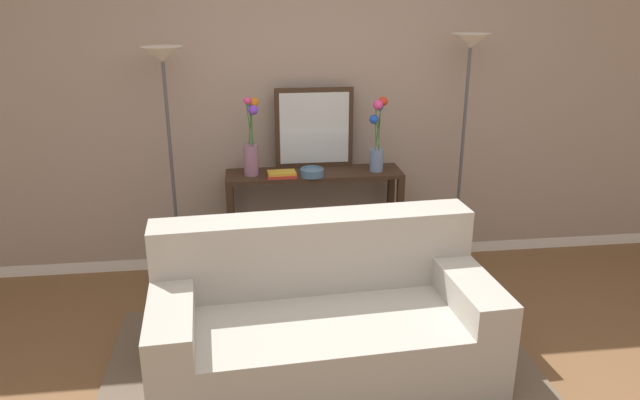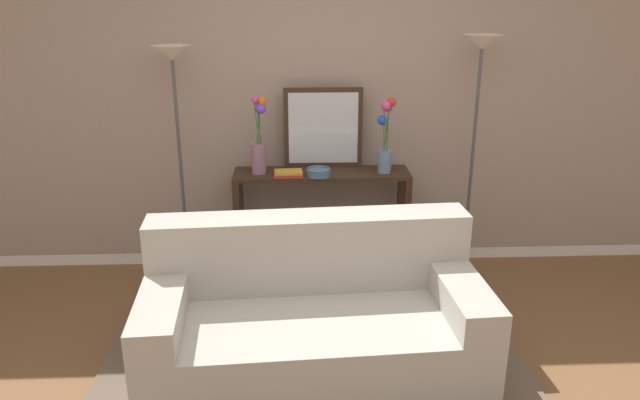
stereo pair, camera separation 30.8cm
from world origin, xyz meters
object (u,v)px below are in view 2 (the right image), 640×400
vase_short_flowers (385,140)px  book_row_under_console (273,269)px  floor_lamp_left (175,101)px  floor_lamp_right (478,92)px  couch (313,323)px  console_table (322,206)px  wall_mirror (323,128)px  fruit_bowl (319,172)px  book_stack (288,173)px  vase_tall_flowers (259,143)px

vase_short_flowers → book_row_under_console: (-0.85, 0.03, -1.04)m
floor_lamp_left → floor_lamp_right: 2.14m
couch → floor_lamp_right: size_ratio=1.06×
console_table → wall_mirror: wall_mirror is taller
floor_lamp_left → fruit_bowl: 1.13m
floor_lamp_left → book_row_under_console: size_ratio=5.73×
couch → book_stack: book_stack is taller
couch → console_table: size_ratio=1.49×
book_stack → book_row_under_console: bearing=148.1°
vase_short_flowers → fruit_bowl: vase_short_flowers is taller
couch → book_stack: (-0.14, 1.18, 0.55)m
vase_tall_flowers → book_stack: size_ratio=2.69×
vase_tall_flowers → fruit_bowl: bearing=-11.0°
wall_mirror → floor_lamp_left: bearing=-168.9°
vase_short_flowers → console_table: bearing=175.8°
fruit_bowl → book_row_under_console: bearing=164.4°
fruit_bowl → book_stack: 0.22m
console_table → vase_tall_flowers: 0.68m
fruit_bowl → floor_lamp_left: bearing=178.2°
vase_short_flowers → book_stack: bearing=-175.8°
floor_lamp_right → wall_mirror: 1.15m
book_stack → console_table: bearing=19.3°
vase_short_flowers → fruit_bowl: (-0.49, -0.07, -0.22)m
floor_lamp_left → vase_tall_flowers: (0.57, 0.05, -0.32)m
fruit_bowl → vase_tall_flowers: bearing=169.0°
couch → book_stack: size_ratio=9.10×
book_stack → book_row_under_console: (-0.14, 0.09, -0.81)m
vase_tall_flowers → book_row_under_console: (0.07, 0.02, -1.02)m
wall_mirror → vase_short_flowers: wall_mirror is taller
floor_lamp_left → book_stack: floor_lamp_left is taller
floor_lamp_left → floor_lamp_right: size_ratio=0.96×
vase_tall_flowers → book_row_under_console: size_ratio=1.86×
couch → floor_lamp_left: size_ratio=1.10×
vase_tall_flowers → vase_short_flowers: bearing=-1.1°
wall_mirror → book_stack: bearing=-139.8°
couch → floor_lamp_right: 2.05m
console_table → vase_tall_flowers: vase_tall_flowers is taller
book_row_under_console → vase_tall_flowers: bearing=-167.5°
console_table → vase_short_flowers: bearing=-4.2°
floor_lamp_right → wall_mirror: floor_lamp_right is taller
vase_tall_flowers → wall_mirror: bearing=17.9°
vase_short_flowers → couch: bearing=-114.9°
book_stack → fruit_bowl: bearing=-3.5°
floor_lamp_left → fruit_bowl: bearing=-1.8°
console_table → fruit_bowl: bearing=-105.4°
console_table → floor_lamp_left: size_ratio=0.74×
floor_lamp_right → fruit_bowl: 1.27m
fruit_bowl → book_row_under_console: fruit_bowl is taller
vase_tall_flowers → vase_short_flowers: size_ratio=1.04×
fruit_bowl → console_table: bearing=74.6°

